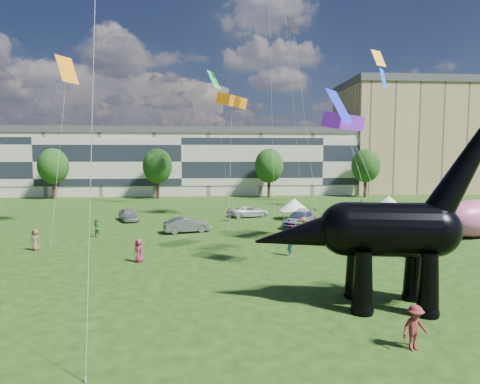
{
  "coord_description": "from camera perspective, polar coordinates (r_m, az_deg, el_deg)",
  "views": [
    {
      "loc": [
        -2.48,
        -19.15,
        7.38
      ],
      "look_at": [
        -0.52,
        8.0,
        5.0
      ],
      "focal_mm": 30.0,
      "sensor_mm": 36.0,
      "label": 1
    }
  ],
  "objects": [
    {
      "name": "apartment_block",
      "position": [
        94.34,
        22.81,
        6.81
      ],
      "size": [
        28.0,
        18.0,
        22.0
      ],
      "primitive_type": "cube",
      "color": "tan",
      "rests_on": "ground"
    },
    {
      "name": "car_white",
      "position": [
        49.58,
        1.39,
        -2.78
      ],
      "size": [
        5.2,
        3.22,
        1.34
      ],
      "primitive_type": "imported",
      "rotation": [
        0.0,
        0.0,
        1.79
      ],
      "color": "silver",
      "rests_on": "ground"
    },
    {
      "name": "tree_far_right",
      "position": [
        77.58,
        17.46,
        3.97
      ],
      "size": [
        5.2,
        5.2,
        9.44
      ],
      "color": "#382314",
      "rests_on": "ground"
    },
    {
      "name": "gazebo_near",
      "position": [
        47.88,
        7.71,
        -1.8
      ],
      "size": [
        3.89,
        3.89,
        2.49
      ],
      "rotation": [
        0.0,
        0.0,
        -0.1
      ],
      "color": "white",
      "rests_on": "ground"
    },
    {
      "name": "gazebo_far",
      "position": [
        50.04,
        20.38,
        -1.5
      ],
      "size": [
        5.39,
        5.39,
        2.83
      ],
      "rotation": [
        0.0,
        0.0,
        -0.43
      ],
      "color": "white",
      "rests_on": "ground"
    },
    {
      "name": "ground",
      "position": [
        20.68,
        3.16,
        -15.93
      ],
      "size": [
        220.0,
        220.0,
        0.0
      ],
      "primitive_type": "plane",
      "color": "#16330C",
      "rests_on": "ground"
    },
    {
      "name": "inflatable_pink",
      "position": [
        42.85,
        30.3,
        -3.26
      ],
      "size": [
        7.72,
        5.64,
        3.47
      ],
      "primitive_type": "ellipsoid",
      "rotation": [
        0.0,
        0.0,
        0.35
      ],
      "color": "#CE5090",
      "rests_on": "ground"
    },
    {
      "name": "dinosaur_sculpture",
      "position": [
        20.88,
        19.25,
        -5.49
      ],
      "size": [
        11.98,
        4.17,
        9.75
      ],
      "rotation": [
        0.0,
        0.0,
        -0.18
      ],
      "color": "black",
      "rests_on": "ground"
    },
    {
      "name": "car_dark",
      "position": [
        42.87,
        8.5,
        -3.83
      ],
      "size": [
        4.89,
        6.17,
        1.67
      ],
      "primitive_type": "imported",
      "rotation": [
        0.0,
        0.0,
        -0.52
      ],
      "color": "#595960",
      "rests_on": "ground"
    },
    {
      "name": "tree_far_left",
      "position": [
        77.23,
        -25.05,
        3.73
      ],
      "size": [
        5.2,
        5.2,
        9.44
      ],
      "color": "#382314",
      "rests_on": "ground"
    },
    {
      "name": "visitors",
      "position": [
        34.63,
        -1.31,
        -5.85
      ],
      "size": [
        49.29,
        40.14,
        1.85
      ],
      "color": "#2D6772",
      "rests_on": "ground"
    },
    {
      "name": "tree_mid_left",
      "position": [
        72.79,
        -11.67,
        4.04
      ],
      "size": [
        5.2,
        5.2,
        9.44
      ],
      "color": "#382314",
      "rests_on": "ground"
    },
    {
      "name": "car_silver",
      "position": [
        48.22,
        -15.61,
        -3.1
      ],
      "size": [
        3.3,
        4.68,
        1.48
      ],
      "primitive_type": "imported",
      "rotation": [
        0.0,
        0.0,
        0.4
      ],
      "color": "#ACACB0",
      "rests_on": "ground"
    },
    {
      "name": "terrace_row",
      "position": [
        81.35,
        -8.03,
        3.98
      ],
      "size": [
        78.0,
        11.0,
        12.0
      ],
      "primitive_type": "cube",
      "color": "beige",
      "rests_on": "ground"
    },
    {
      "name": "car_grey",
      "position": [
        39.7,
        -7.56,
        -4.67
      ],
      "size": [
        4.75,
        2.73,
        1.48
      ],
      "primitive_type": "imported",
      "rotation": [
        0.0,
        0.0,
        1.85
      ],
      "color": "slate",
      "rests_on": "ground"
    },
    {
      "name": "tree_mid_right",
      "position": [
        72.92,
        4.15,
        4.13
      ],
      "size": [
        5.2,
        5.2,
        9.44
      ],
      "color": "#382314",
      "rests_on": "ground"
    },
    {
      "name": "kites",
      "position": [
        34.54,
        -5.05,
        24.35
      ],
      "size": [
        58.85,
        52.29,
        29.59
      ],
      "color": "#EE0F3C",
      "rests_on": "ground"
    }
  ]
}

